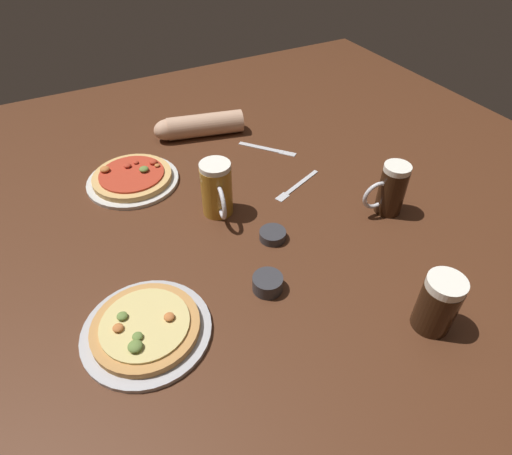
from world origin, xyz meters
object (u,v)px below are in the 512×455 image
fork_left (297,186)px  diner_arm (196,126)px  beer_mug_dark (391,190)px  beer_mug_pale (438,302)px  knife_right (267,149)px  ramekin_sauce (268,283)px  ramekin_butter (273,235)px  pizza_plate_near (146,329)px  pizza_plate_far (133,178)px  beer_mug_amber (217,190)px

fork_left → diner_arm: diner_arm is taller
beer_mug_dark → beer_mug_pale: bearing=-116.4°
beer_mug_pale → knife_right: beer_mug_pale is taller
ramekin_sauce → ramekin_butter: (0.10, 0.15, -0.01)m
pizza_plate_near → knife_right: (0.61, 0.55, -0.01)m
beer_mug_dark → ramekin_butter: beer_mug_dark is taller
ramekin_butter → beer_mug_pale: bearing=-66.6°
ramekin_sauce → knife_right: 0.64m
beer_mug_dark → fork_left: (-0.17, 0.23, -0.07)m
ramekin_sauce → ramekin_butter: bearing=56.6°
pizza_plate_far → beer_mug_dark: bearing=-38.3°
beer_mug_dark → knife_right: bearing=107.1°
knife_right → diner_arm: diner_arm is taller
ramekin_sauce → diner_arm: 0.78m
pizza_plate_near → beer_mug_pale: beer_mug_pale is taller
ramekin_butter → knife_right: (0.21, 0.41, -0.01)m
beer_mug_dark → ramekin_sauce: 0.47m
beer_mug_pale → fork_left: size_ratio=0.74×
diner_arm → ramekin_sauce: bearing=-99.3°
knife_right → ramekin_butter: bearing=-117.3°
ramekin_butter → fork_left: bearing=42.9°
pizza_plate_far → fork_left: bearing=-30.3°
ramekin_butter → diner_arm: diner_arm is taller
beer_mug_amber → pizza_plate_near: bearing=-135.1°
pizza_plate_near → fork_left: size_ratio=1.45×
ramekin_sauce → diner_arm: (0.13, 0.77, 0.02)m
beer_mug_pale → beer_mug_dark: bearing=63.6°
ramekin_sauce → diner_arm: size_ratio=0.23×
beer_mug_amber → beer_mug_pale: beer_mug_amber is taller
fork_left → diner_arm: 0.47m
pizza_plate_far → ramekin_sauce: 0.61m
pizza_plate_far → fork_left: 0.53m
beer_mug_pale → fork_left: 0.59m
pizza_plate_near → ramekin_butter: bearing=19.0°
ramekin_butter → beer_mug_dark: bearing=-8.3°
beer_mug_pale → knife_right: bearing=87.5°
ramekin_sauce → knife_right: (0.31, 0.56, -0.02)m
ramekin_butter → beer_mug_amber: bearing=115.8°
beer_mug_dark → ramekin_sauce: beer_mug_dark is taller
beer_mug_dark → ramekin_sauce: bearing=-167.8°
beer_mug_pale → diner_arm: beer_mug_pale is taller
beer_mug_amber → ramekin_butter: beer_mug_amber is taller
fork_left → beer_mug_amber: bearing=179.9°
beer_mug_amber → fork_left: (0.27, -0.00, -0.08)m
fork_left → knife_right: 0.24m
pizza_plate_far → ramekin_butter: pizza_plate_far is taller
knife_right → diner_arm: size_ratio=0.54×
beer_mug_dark → diner_arm: bearing=116.1°
pizza_plate_near → pizza_plate_far: bearing=77.1°
pizza_plate_near → beer_mug_amber: (0.31, 0.31, 0.07)m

